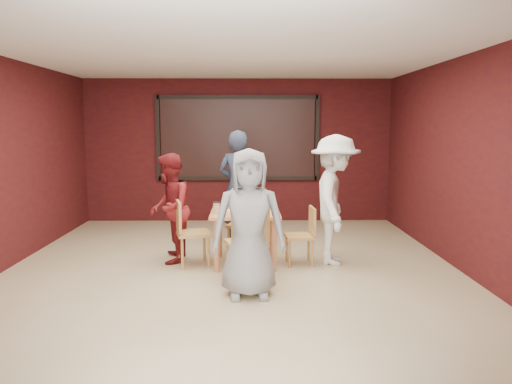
{
  "coord_description": "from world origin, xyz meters",
  "views": [
    {
      "loc": [
        0.23,
        -6.36,
        1.91
      ],
      "look_at": [
        0.32,
        0.35,
        1.0
      ],
      "focal_mm": 35.0,
      "sensor_mm": 36.0,
      "label": 1
    }
  ],
  "objects_px": {
    "chair_front": "(248,239)",
    "diner_right": "(335,200)",
    "dining_table": "(245,218)",
    "chair_left": "(188,229)",
    "diner_left": "(169,208)",
    "chair_back": "(243,220)",
    "chair_right": "(304,232)",
    "diner_front": "(249,223)",
    "diner_back": "(238,187)"
  },
  "relations": [
    {
      "from": "dining_table",
      "to": "diner_left",
      "type": "bearing_deg",
      "value": 172.98
    },
    {
      "from": "diner_front",
      "to": "diner_left",
      "type": "xyz_separation_m",
      "value": [
        -1.11,
        1.43,
        -0.07
      ]
    },
    {
      "from": "chair_right",
      "to": "chair_back",
      "type": "bearing_deg",
      "value": 137.97
    },
    {
      "from": "chair_back",
      "to": "chair_right",
      "type": "height_order",
      "value": "chair_back"
    },
    {
      "from": "chair_left",
      "to": "diner_back",
      "type": "relative_size",
      "value": 0.5
    },
    {
      "from": "chair_front",
      "to": "diner_right",
      "type": "relative_size",
      "value": 0.54
    },
    {
      "from": "chair_right",
      "to": "chair_left",
      "type": "bearing_deg",
      "value": -178.05
    },
    {
      "from": "diner_front",
      "to": "diner_left",
      "type": "height_order",
      "value": "diner_front"
    },
    {
      "from": "dining_table",
      "to": "diner_back",
      "type": "bearing_deg",
      "value": 95.61
    },
    {
      "from": "chair_front",
      "to": "chair_left",
      "type": "xyz_separation_m",
      "value": [
        -0.82,
        0.74,
        -0.03
      ]
    },
    {
      "from": "diner_front",
      "to": "diner_right",
      "type": "bearing_deg",
      "value": 45.3
    },
    {
      "from": "dining_table",
      "to": "diner_back",
      "type": "relative_size",
      "value": 0.51
    },
    {
      "from": "diner_right",
      "to": "diner_front",
      "type": "bearing_deg",
      "value": 147.96
    },
    {
      "from": "diner_left",
      "to": "dining_table",
      "type": "bearing_deg",
      "value": 80.34
    },
    {
      "from": "dining_table",
      "to": "chair_left",
      "type": "bearing_deg",
      "value": -173.65
    },
    {
      "from": "chair_left",
      "to": "diner_left",
      "type": "xyz_separation_m",
      "value": [
        -0.27,
        0.22,
        0.25
      ]
    },
    {
      "from": "chair_front",
      "to": "diner_right",
      "type": "xyz_separation_m",
      "value": [
        1.19,
        0.85,
        0.35
      ]
    },
    {
      "from": "dining_table",
      "to": "diner_right",
      "type": "relative_size",
      "value": 0.53
    },
    {
      "from": "chair_front",
      "to": "diner_left",
      "type": "bearing_deg",
      "value": 138.64
    },
    {
      "from": "dining_table",
      "to": "chair_front",
      "type": "xyz_separation_m",
      "value": [
        0.04,
        -0.83,
        -0.11
      ]
    },
    {
      "from": "chair_left",
      "to": "dining_table",
      "type": "bearing_deg",
      "value": 6.35
    },
    {
      "from": "diner_right",
      "to": "diner_left",
      "type": "bearing_deg",
      "value": 96.82
    },
    {
      "from": "chair_left",
      "to": "diner_front",
      "type": "bearing_deg",
      "value": -55.68
    },
    {
      "from": "chair_back",
      "to": "diner_right",
      "type": "relative_size",
      "value": 0.47
    },
    {
      "from": "diner_left",
      "to": "diner_back",
      "type": "bearing_deg",
      "value": 136.98
    },
    {
      "from": "diner_right",
      "to": "chair_right",
      "type": "bearing_deg",
      "value": 107.11
    },
    {
      "from": "chair_left",
      "to": "diner_front",
      "type": "height_order",
      "value": "diner_front"
    },
    {
      "from": "dining_table",
      "to": "chair_front",
      "type": "relative_size",
      "value": 0.98
    },
    {
      "from": "diner_left",
      "to": "chair_front",
      "type": "bearing_deg",
      "value": 46.01
    },
    {
      "from": "diner_back",
      "to": "chair_front",
      "type": "bearing_deg",
      "value": 114.17
    },
    {
      "from": "diner_front",
      "to": "diner_back",
      "type": "xyz_separation_m",
      "value": [
        -0.17,
        2.53,
        0.08
      ]
    },
    {
      "from": "diner_back",
      "to": "diner_left",
      "type": "height_order",
      "value": "diner_back"
    },
    {
      "from": "chair_right",
      "to": "diner_front",
      "type": "bearing_deg",
      "value": -120.79
    },
    {
      "from": "chair_back",
      "to": "diner_back",
      "type": "bearing_deg",
      "value": 99.79
    },
    {
      "from": "chair_back",
      "to": "diner_left",
      "type": "distance_m",
      "value": 1.22
    },
    {
      "from": "diner_left",
      "to": "diner_right",
      "type": "relative_size",
      "value": 0.85
    },
    {
      "from": "chair_right",
      "to": "diner_right",
      "type": "distance_m",
      "value": 0.61
    },
    {
      "from": "dining_table",
      "to": "chair_front",
      "type": "bearing_deg",
      "value": -87.36
    },
    {
      "from": "chair_front",
      "to": "diner_left",
      "type": "relative_size",
      "value": 0.63
    },
    {
      "from": "diner_right",
      "to": "chair_back",
      "type": "bearing_deg",
      "value": 70.29
    },
    {
      "from": "diner_left",
      "to": "diner_right",
      "type": "xyz_separation_m",
      "value": [
        2.28,
        -0.11,
        0.13
      ]
    },
    {
      "from": "diner_back",
      "to": "diner_left",
      "type": "distance_m",
      "value": 1.45
    },
    {
      "from": "chair_front",
      "to": "chair_back",
      "type": "height_order",
      "value": "chair_front"
    },
    {
      "from": "chair_left",
      "to": "diner_back",
      "type": "height_order",
      "value": "diner_back"
    },
    {
      "from": "chair_right",
      "to": "diner_front",
      "type": "height_order",
      "value": "diner_front"
    },
    {
      "from": "dining_table",
      "to": "diner_back",
      "type": "distance_m",
      "value": 1.26
    },
    {
      "from": "diner_front",
      "to": "chair_front",
      "type": "bearing_deg",
      "value": 88.58
    },
    {
      "from": "diner_left",
      "to": "chair_back",
      "type": "bearing_deg",
      "value": 117.88
    },
    {
      "from": "chair_left",
      "to": "diner_right",
      "type": "height_order",
      "value": "diner_right"
    },
    {
      "from": "diner_front",
      "to": "diner_right",
      "type": "height_order",
      "value": "diner_right"
    }
  ]
}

